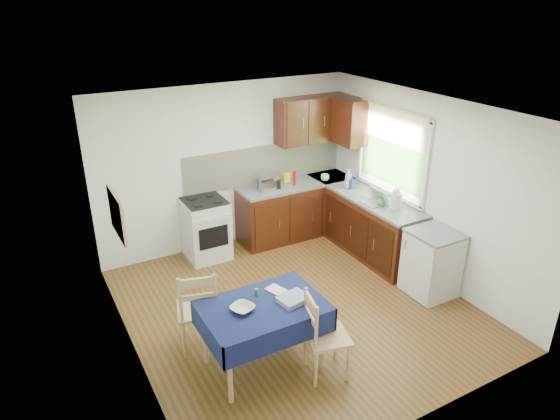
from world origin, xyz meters
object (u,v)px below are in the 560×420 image
dining_table (263,314)px  kettle (396,199)px  sandwich_press (269,183)px  toaster (267,186)px  dish_rack (378,201)px  chair_far (198,308)px  chair_near (323,333)px

dining_table → kettle: bearing=-0.8°
dining_table → sandwich_press: 2.93m
toaster → sandwich_press: bearing=47.3°
dish_rack → kettle: size_ratio=1.50×
chair_far → kettle: bearing=-156.0°
dining_table → sandwich_press: sandwich_press is taller
chair_far → dish_rack: size_ratio=2.33×
dining_table → sandwich_press: (1.42, 2.54, 0.33)m
dining_table → chair_far: (-0.49, 0.58, -0.11)m
chair_far → chair_near: size_ratio=1.05×
kettle → chair_far: bearing=-172.0°
toaster → kettle: kettle is taller
toaster → dish_rack: (1.17, -1.16, -0.06)m
chair_near → toaster: toaster is taller
chair_far → kettle: kettle is taller
dish_rack → kettle: 0.30m
chair_far → sandwich_press: bearing=-118.2°
chair_near → sandwich_press: 3.14m
chair_near → toaster: size_ratio=4.04×
sandwich_press → chair_near: bearing=-114.6°
chair_near → dish_rack: 2.69m
dining_table → chair_far: size_ratio=1.23×
toaster → dish_rack: bearing=-48.5°
dish_rack → chair_far: bearing=-177.7°
dining_table → toaster: (1.34, 2.45, 0.33)m
chair_far → toaster: 2.65m
dining_table → toaster: 2.81m
toaster → sandwich_press: 0.12m
chair_far → dish_rack: (3.00, 0.70, 0.39)m
kettle → dish_rack: bearing=109.2°
dining_table → dish_rack: 2.84m
chair_far → dish_rack: 3.11m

